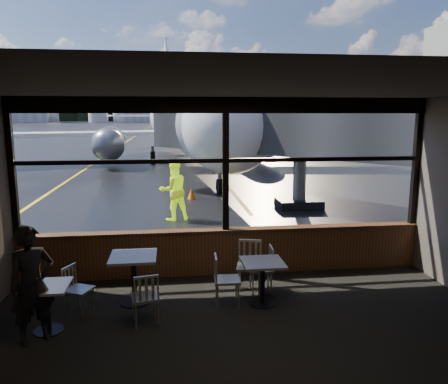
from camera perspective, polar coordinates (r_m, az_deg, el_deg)
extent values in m
plane|color=black|center=(128.39, -6.82, 8.61)|extent=(520.00, 520.00, 0.00)
cube|color=black|center=(6.31, 3.95, -20.05)|extent=(8.00, 6.00, 0.01)
cube|color=#38332D|center=(5.47, 4.40, 13.43)|extent=(8.00, 6.00, 0.04)
cube|color=#514741|center=(2.96, 16.34, -19.22)|extent=(8.00, 0.04, 3.50)
cube|color=#4A2916|center=(8.85, 0.20, -7.85)|extent=(8.00, 0.28, 0.90)
cube|color=black|center=(8.42, 0.21, 11.26)|extent=(8.00, 0.18, 0.30)
cube|color=black|center=(8.88, -26.00, 2.75)|extent=(0.12, 0.12, 2.60)
cube|color=black|center=(8.48, 0.21, 3.47)|extent=(0.12, 0.12, 2.60)
cube|color=black|center=(9.80, 23.80, 3.51)|extent=(0.12, 0.12, 2.60)
cube|color=black|center=(8.47, 0.21, 4.14)|extent=(8.00, 0.10, 0.08)
imported|color=black|center=(6.74, -23.77, -11.05)|extent=(0.74, 0.68, 1.69)
imported|color=#BFF219|center=(13.27, -6.59, 0.21)|extent=(1.07, 0.95, 1.83)
cone|color=#EE4D07|center=(16.64, -4.28, -0.18)|extent=(0.31, 0.31, 0.43)
cylinder|color=silver|center=(192.53, -16.11, 9.66)|extent=(8.00, 8.00, 6.00)
cylinder|color=silver|center=(191.29, -13.10, 9.79)|extent=(8.00, 8.00, 6.00)
cylinder|color=silver|center=(190.56, -10.07, 9.90)|extent=(8.00, 8.00, 6.00)
cube|color=black|center=(218.37, -7.07, 10.77)|extent=(360.00, 3.00, 12.00)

